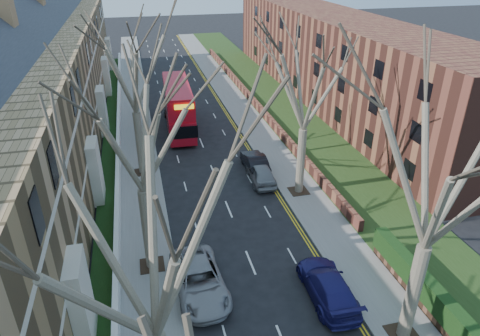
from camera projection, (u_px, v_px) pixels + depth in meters
pavement_left at (136, 125)px, 44.81m from camera, size 3.00×102.00×0.12m
pavement_right at (246, 116)px, 47.36m from camera, size 3.00×102.00×0.12m
terrace_left at (32, 106)px, 33.77m from camera, size 9.70×78.00×13.60m
flats_right at (331, 57)px, 50.99m from camera, size 13.97×54.00×10.00m
front_wall_left at (118, 154)px, 37.30m from camera, size 0.30×78.00×1.00m
grass_verge_right at (285, 112)px, 48.28m from camera, size 6.00×102.00×0.06m
tree_left_mid at (143, 231)px, 12.06m from camera, size 10.50×10.50×14.71m
tree_left_far at (135, 119)px, 20.82m from camera, size 10.15×10.15×14.22m
tree_left_dist at (130, 57)px, 31.02m from camera, size 10.50×10.50×14.71m
tree_right_mid at (446, 158)px, 16.21m from camera, size 10.50×10.50×14.71m
tree_right_far at (307, 73)px, 28.42m from camera, size 10.15×10.15×14.22m
double_decker_bus at (178, 108)px, 43.20m from camera, size 3.10×11.01×4.57m
car_left_far at (199, 280)px, 22.95m from camera, size 2.88×5.72×1.55m
car_right_near at (328, 286)px, 22.60m from camera, size 2.34×5.32×1.52m
car_right_mid at (261, 173)px, 33.84m from camera, size 1.97×4.50×1.51m
car_right_far at (255, 162)px, 35.61m from camera, size 1.66×4.58×1.50m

